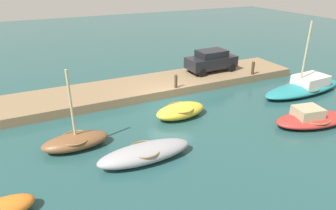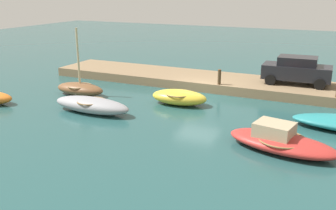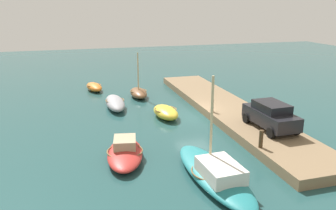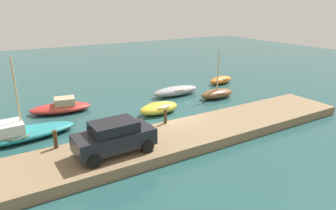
% 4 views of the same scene
% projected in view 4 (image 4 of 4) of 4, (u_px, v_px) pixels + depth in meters
% --- Properties ---
extents(ground_plane, '(84.00, 84.00, 0.00)m').
position_uv_depth(ground_plane, '(170.00, 124.00, 20.53)').
color(ground_plane, '#234C4C').
extents(dock_platform, '(22.52, 3.90, 0.57)m').
position_uv_depth(dock_platform, '(193.00, 134.00, 18.27)').
color(dock_platform, '#846B4C').
rests_on(dock_platform, ground_plane).
extents(motorboat_red, '(4.60, 2.62, 1.09)m').
position_uv_depth(motorboat_red, '(61.00, 107.00, 22.57)').
color(motorboat_red, '#B72D28').
rests_on(motorboat_red, ground_plane).
extents(dinghy_orange, '(3.14, 1.80, 0.71)m').
position_uv_depth(dinghy_orange, '(221.00, 80.00, 30.61)').
color(dinghy_orange, orange).
rests_on(dinghy_orange, ground_plane).
extents(rowboat_brown, '(3.19, 1.47, 3.99)m').
position_uv_depth(rowboat_brown, '(217.00, 93.00, 25.94)').
color(rowboat_brown, brown).
rests_on(rowboat_brown, ground_plane).
extents(sailboat_teal, '(7.03, 2.42, 4.98)m').
position_uv_depth(sailboat_teal, '(13.00, 134.00, 17.84)').
color(sailboat_teal, teal).
rests_on(sailboat_teal, ground_plane).
extents(rowboat_yellow, '(3.22, 1.78, 0.82)m').
position_uv_depth(rowboat_yellow, '(159.00, 108.00, 22.30)').
color(rowboat_yellow, gold).
rests_on(rowboat_yellow, ground_plane).
extents(rowboat_grey, '(4.42, 1.50, 0.80)m').
position_uv_depth(rowboat_grey, '(176.00, 91.00, 26.64)').
color(rowboat_grey, '#939399').
rests_on(rowboat_grey, ground_plane).
extents(mooring_post_west, '(0.22, 0.22, 0.98)m').
position_uv_depth(mooring_post_west, '(55.00, 139.00, 15.71)').
color(mooring_post_west, '#47331E').
rests_on(mooring_post_west, dock_platform).
extents(mooring_post_mid_west, '(0.20, 0.20, 0.92)m').
position_uv_depth(mooring_post_mid_west, '(165.00, 116.00, 18.95)').
color(mooring_post_mid_west, '#47331E').
rests_on(mooring_post_mid_west, dock_platform).
extents(parked_car, '(4.01, 2.05, 1.68)m').
position_uv_depth(parked_car, '(114.00, 137.00, 15.08)').
color(parked_car, black).
rests_on(parked_car, dock_platform).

